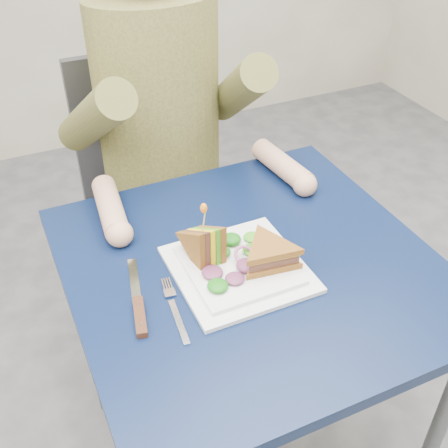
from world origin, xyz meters
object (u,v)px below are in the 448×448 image
table (251,290)px  sandwich_upright (205,245)px  diner (159,82)px  fork (175,311)px  sandwich_flat (269,254)px  plate (239,268)px  knife (139,309)px  chair (155,182)px

table → sandwich_upright: bearing=160.0°
diner → fork: bearing=-107.6°
fork → sandwich_upright: bearing=43.8°
sandwich_flat → plate: bearing=155.6°
fork → knife: knife is taller
sandwich_flat → fork: 0.22m
sandwich_upright → chair: bearing=81.6°
plate → sandwich_flat: (0.05, -0.02, 0.04)m
diner → sandwich_upright: diner is taller
sandwich_upright → knife: size_ratio=0.59×
chair → diner: diner is taller
diner → fork: (-0.20, -0.62, -0.18)m
plate → sandwich_flat: sandwich_flat is taller
sandwich_upright → knife: (-0.17, -0.07, -0.05)m
chair → sandwich_flat: (0.02, -0.70, 0.23)m
sandwich_flat → sandwich_upright: size_ratio=1.20×
fork → knife: size_ratio=0.81×
diner → sandwich_flat: bearing=-88.3°
diner → fork: size_ratio=4.15×
sandwich_flat → knife: (-0.28, 0.00, -0.04)m
chair → sandwich_upright: bearing=-98.4°
sandwich_flat → fork: bearing=-172.2°
sandwich_flat → sandwich_upright: bearing=147.6°
fork → plate: bearing=18.9°
fork → diner: bearing=72.4°
table → sandwich_flat: (0.02, -0.04, 0.12)m
diner → chair: bearing=90.0°
sandwich_flat → fork: (-0.21, -0.03, -0.04)m
sandwich_upright → sandwich_flat: bearing=-32.4°
chair → plate: (-0.04, -0.68, 0.20)m
chair → sandwich_upright: (-0.09, -0.63, 0.24)m
table → diner: diner is taller
plate → fork: bearing=-161.1°
diner → sandwich_upright: bearing=-100.1°
chair → diner: (-0.00, -0.11, 0.37)m
sandwich_upright → fork: 0.15m
chair → diner: 0.39m
sandwich_upright → fork: (-0.10, -0.10, -0.05)m
chair → fork: chair is taller
diner → plate: bearing=-93.8°
table → plate: plate is taller
chair → sandwich_upright: 0.68m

